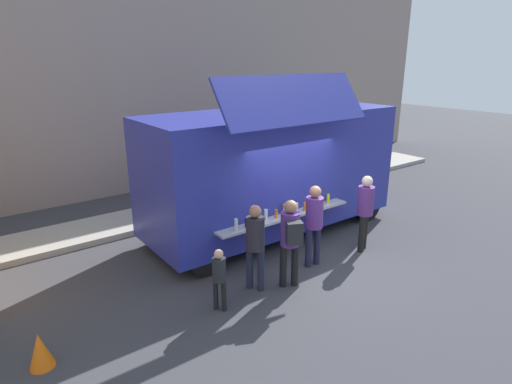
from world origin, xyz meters
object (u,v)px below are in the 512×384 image
Objects in this scene: trash_bin at (323,168)px; customer_extra_browsing at (365,207)px; customer_front_ordering at (314,219)px; customer_rear_waiting at (255,240)px; child_near_queue at (219,275)px; food_truck_main at (273,168)px; traffic_cone_orange at (40,350)px; customer_mid_with_backpack at (290,235)px.

customer_extra_browsing is (-3.31, -4.49, 0.56)m from trash_bin.
customer_rear_waiting is at bearing 95.96° from customer_front_ordering.
trash_bin is 8.60m from child_near_queue.
traffic_cone_orange is (-5.88, -1.91, -1.40)m from food_truck_main.
food_truck_main is at bearing 12.99° from customer_rear_waiting.
customer_extra_browsing reaches higher than child_near_queue.
customer_front_ordering is 1.52× the size of child_near_queue.
customer_front_ordering is 1.01× the size of customer_mid_with_backpack.
trash_bin is at bearing -43.23° from customer_front_ordering.
traffic_cone_orange is 0.54× the size of trash_bin.
trash_bin is at bearing -4.79° from child_near_queue.
food_truck_main is 4.99m from trash_bin.
food_truck_main is 3.01m from customer_rear_waiting.
customer_rear_waiting is 0.96× the size of customer_extra_browsing.
child_near_queue is (-7.28, -4.57, 0.19)m from trash_bin.
food_truck_main is at bearing -6.86° from customer_mid_with_backpack.
food_truck_main is 3.61× the size of customer_extra_browsing.
customer_rear_waiting is (-6.35, -4.38, 0.52)m from trash_bin.
customer_mid_with_backpack is at bearing -121.99° from food_truck_main.
customer_mid_with_backpack reaches higher than customer_rear_waiting.
customer_front_ordering is 1.47m from customer_extra_browsing.
customer_front_ordering is (-4.77, -4.34, 0.56)m from trash_bin.
traffic_cone_orange is at bearing 136.30° from child_near_queue.
customer_front_ordering is 2.55m from child_near_queue.
customer_mid_with_backpack is at bearing -140.75° from trash_bin.
child_near_queue is at bearing -6.80° from traffic_cone_orange.
customer_mid_with_backpack reaches higher than trash_bin.
child_near_queue is at bearing 110.10° from customer_mid_with_backpack.
customer_rear_waiting is at bearing -145.42° from trash_bin.
customer_mid_with_backpack is 1.57m from child_near_queue.
customer_rear_waiting is (-1.58, -0.04, -0.04)m from customer_front_ordering.
child_near_queue is (-0.93, -0.19, -0.33)m from customer_rear_waiting.
food_truck_main reaches higher than customer_front_ordering.
food_truck_main is 2.17m from customer_front_ordering.
trash_bin is (4.26, 2.32, -1.16)m from food_truck_main.
food_truck_main is 3.63× the size of customer_mid_with_backpack.
traffic_cone_orange is 5.42m from customer_front_ordering.
customer_mid_with_backpack is (-1.51, -2.39, -0.59)m from food_truck_main.
customer_rear_waiting is 3.05m from customer_extra_browsing.
traffic_cone_orange is 2.90m from child_near_queue.
trash_bin is at bearing 28.92° from food_truck_main.
customer_mid_with_backpack is at bearing 70.71° from customer_extra_browsing.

